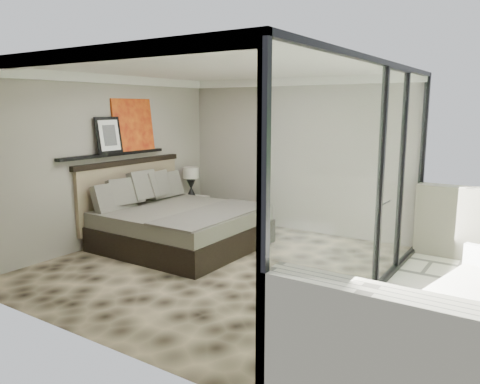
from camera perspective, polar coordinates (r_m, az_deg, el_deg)
The scene contains 12 objects.
floor at distance 6.93m, azimuth -2.94°, elevation -8.89°, with size 5.00×5.00×0.00m, color black.
ceiling at distance 6.57m, azimuth -3.17°, elevation 14.76°, with size 4.50×5.00×0.02m, color silver.
back_wall at distance 8.72m, azimuth 6.74°, elevation 4.45°, with size 4.50×0.02×2.80m, color gray.
left_wall at distance 8.13m, azimuth -15.88°, elevation 3.71°, with size 0.02×5.00×2.80m, color gray.
glass_wall at distance 5.59m, azimuth 15.86°, elevation 0.88°, with size 0.08×5.00×2.80m, color white.
picture_ledge at distance 8.14m, azimuth -15.10°, elevation 4.46°, with size 0.12×2.20×0.05m, color black.
bed at distance 7.85m, azimuth -7.72°, elevation -3.78°, with size 2.37×2.29×1.31m.
nightstand at distance 9.44m, azimuth -6.04°, elevation -2.01°, with size 0.55×0.55×0.55m, color black.
table_lamp at distance 9.39m, azimuth -6.00°, elevation 1.75°, with size 0.32×0.32×0.58m.
abstract_canvas at distance 8.45m, azimuth -12.90°, elevation 7.98°, with size 0.04×0.90×0.90m, color #A3440D.
framed_print at distance 8.01m, azimuth -15.71°, elevation 6.67°, with size 0.03×0.50×0.60m, color black.
lounger at distance 6.00m, azimuth 26.79°, elevation -11.25°, with size 1.03×1.63×0.59m.
Camera 1 is at (3.90, -5.27, 2.27)m, focal length 35.00 mm.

